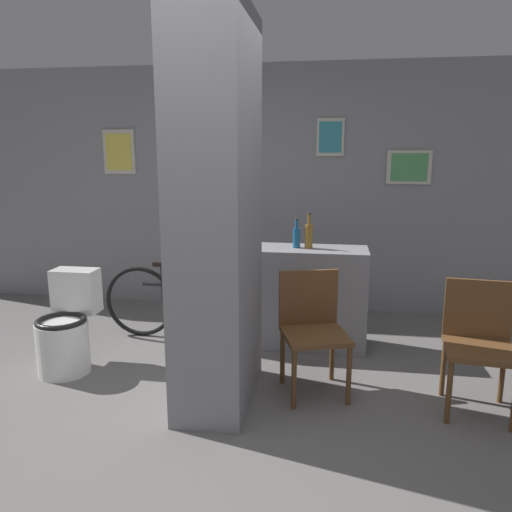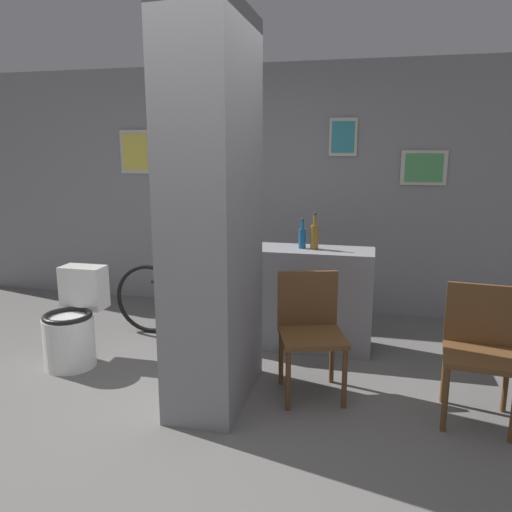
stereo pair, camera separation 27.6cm
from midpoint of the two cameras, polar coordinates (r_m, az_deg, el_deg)
The scene contains 10 objects.
ground_plane at distance 3.33m, azimuth -8.54°, elevation -19.36°, with size 14.00×14.00×0.00m, color slate.
wall_back at distance 5.42m, azimuth -0.62°, elevation 7.60°, with size 8.00×0.09×2.60m.
pillar_center at distance 3.32m, azimuth -6.92°, elevation 4.59°, with size 0.49×0.93×2.60m.
counter_shelf at distance 4.46m, azimuth 1.37°, elevation -4.64°, with size 1.45×0.44×0.89m.
toilet at distance 4.32m, azimuth -22.59°, elevation -7.88°, with size 0.40×0.56×0.77m.
chair_near_pillar at distance 3.62m, azimuth 4.29°, elevation -7.95°, with size 0.55×0.55×0.87m.
chair_by_doorway at distance 3.62m, azimuth 22.13°, elevation -8.85°, with size 0.48×0.48×0.87m.
bicycle at distance 4.67m, azimuth -9.56°, elevation -5.26°, with size 1.58×0.42×0.72m.
bottle_tall at distance 4.31m, azimuth 4.24°, elevation 2.41°, with size 0.07×0.07×0.32m.
bottle_short at distance 4.34m, azimuth 2.84°, elevation 2.20°, with size 0.06×0.06×0.26m.
Camera 1 is at (0.76, -2.72, 1.73)m, focal length 35.00 mm.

